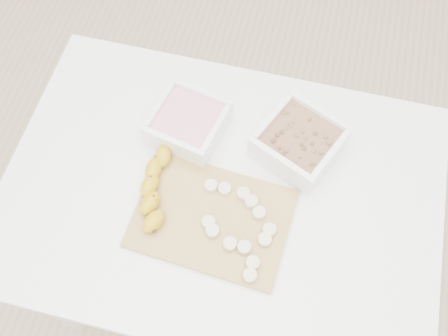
% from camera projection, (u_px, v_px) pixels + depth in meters
% --- Properties ---
extents(ground, '(3.50, 3.50, 0.00)m').
position_uv_depth(ground, '(222.00, 273.00, 1.81)').
color(ground, '#C6AD89').
rests_on(ground, ground).
extents(table, '(1.00, 0.70, 0.75)m').
position_uv_depth(table, '(221.00, 206.00, 1.23)').
color(table, white).
rests_on(table, ground).
extents(bowl_yogurt, '(0.19, 0.19, 0.07)m').
position_uv_depth(bowl_yogurt, '(188.00, 123.00, 1.17)').
color(bowl_yogurt, white).
rests_on(bowl_yogurt, table).
extents(bowl_granola, '(0.23, 0.23, 0.08)m').
position_uv_depth(bowl_granola, '(299.00, 142.00, 1.15)').
color(bowl_granola, white).
rests_on(bowl_granola, table).
extents(cutting_board, '(0.35, 0.26, 0.01)m').
position_uv_depth(cutting_board, '(212.00, 218.00, 1.10)').
color(cutting_board, tan).
rests_on(cutting_board, table).
extents(banana, '(0.06, 0.21, 0.04)m').
position_uv_depth(banana, '(155.00, 189.00, 1.11)').
color(banana, '#BA9210').
rests_on(banana, cutting_board).
extents(banana_slices, '(0.18, 0.21, 0.02)m').
position_uv_depth(banana_slices, '(240.00, 225.00, 1.08)').
color(banana_slices, beige).
rests_on(banana_slices, cutting_board).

